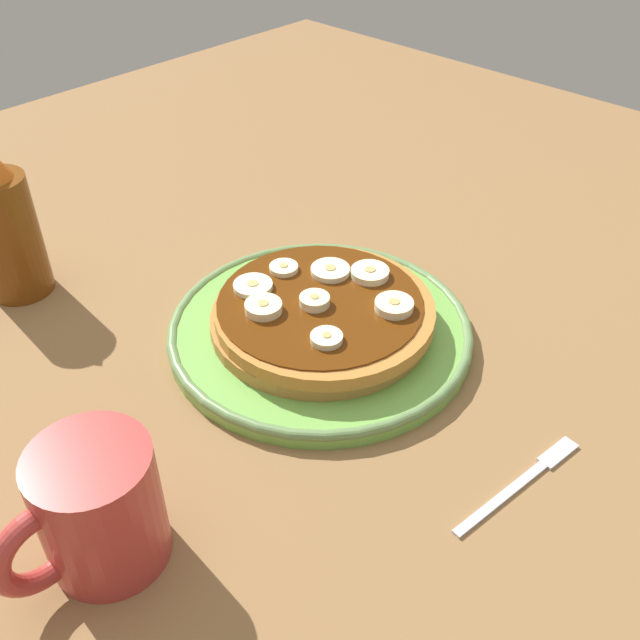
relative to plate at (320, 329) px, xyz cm
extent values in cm
cube|color=olive|center=(0.00, 0.00, -2.37)|extent=(140.00, 140.00, 3.00)
cylinder|color=#72B74C|center=(0.00, 0.00, -0.20)|extent=(26.76, 26.76, 1.35)
torus|color=#658B50|center=(0.00, 0.00, 0.28)|extent=(26.90, 26.90, 0.94)
cylinder|color=#B37C3E|center=(0.02, -0.44, 1.10)|extent=(19.23, 19.23, 1.25)
cylinder|color=#BD7B35|center=(0.01, 0.57, 2.36)|extent=(19.02, 19.02, 1.25)
cylinder|color=#592B0A|center=(0.00, 0.00, 3.06)|extent=(17.82, 17.82, 0.16)
cylinder|color=#F2E9B4|center=(0.67, 0.16, 3.47)|extent=(2.63, 2.63, 0.97)
cylinder|color=tan|center=(0.67, 0.16, 3.99)|extent=(0.74, 0.74, 0.08)
cylinder|color=#F4F2C5|center=(2.69, -5.58, 3.31)|extent=(3.49, 3.49, 0.66)
cylinder|color=tan|center=(2.69, -5.58, 3.68)|extent=(0.98, 0.98, 0.08)
cylinder|color=#FAEDBC|center=(-5.84, 0.65, 3.40)|extent=(3.48, 3.48, 0.84)
cylinder|color=tan|center=(-5.84, 0.65, 3.86)|extent=(0.97, 0.97, 0.08)
cylinder|color=#FCEEB4|center=(4.30, -2.49, 3.46)|extent=(3.18, 3.18, 0.95)
cylinder|color=tan|center=(4.30, -2.49, 3.97)|extent=(0.89, 0.89, 0.08)
cylinder|color=#EEF0BC|center=(3.51, 4.05, 3.34)|extent=(2.65, 2.65, 0.71)
cylinder|color=tan|center=(3.51, 4.05, 3.73)|extent=(0.74, 0.74, 0.08)
cylinder|color=#FAF0BA|center=(-3.49, 5.32, 3.44)|extent=(3.32, 3.32, 0.92)
cylinder|color=tan|center=(-3.49, 5.32, 3.94)|extent=(0.93, 0.93, 0.08)
cylinder|color=#F3ECC2|center=(-3.77, -2.28, 3.33)|extent=(3.57, 3.57, 0.69)
cylinder|color=tan|center=(-3.77, -2.28, 3.71)|extent=(1.00, 1.00, 0.08)
cylinder|color=#FBEABA|center=(-1.17, -5.67, 3.30)|extent=(2.64, 2.64, 0.64)
cylinder|color=tan|center=(-1.17, -5.67, 3.66)|extent=(0.74, 0.74, 0.08)
cylinder|color=#B23833|center=(25.24, 5.28, 3.66)|extent=(7.68, 7.68, 9.06)
cylinder|color=black|center=(25.24, 5.28, 7.28)|extent=(6.53, 6.53, 0.54)
torus|color=#B23833|center=(29.27, 5.28, 3.66)|extent=(6.45, 1.38, 6.45)
cube|color=silver|center=(4.24, 21.49, -0.62)|extent=(9.51, 1.87, 0.50)
cube|color=silver|center=(-2.21, 22.29, -0.62)|extent=(3.63, 1.68, 0.50)
cylinder|color=brown|center=(14.52, -26.09, 5.06)|extent=(5.94, 5.94, 11.86)
camera|label=1|loc=(35.98, 34.07, 39.99)|focal=40.31mm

